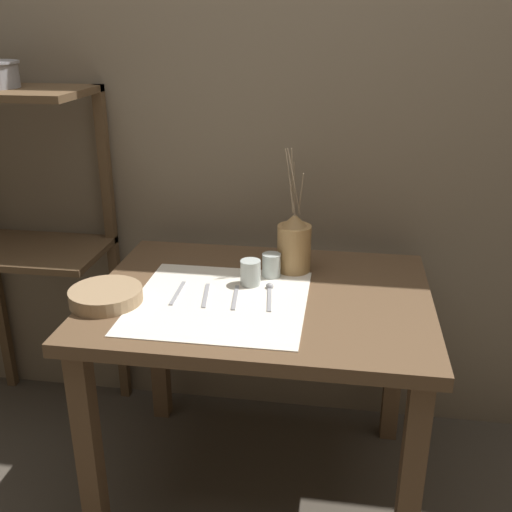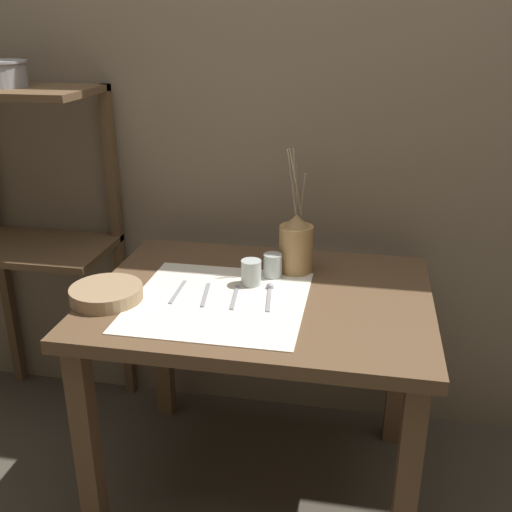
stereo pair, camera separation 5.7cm
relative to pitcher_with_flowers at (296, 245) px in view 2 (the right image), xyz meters
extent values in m
plane|color=#473F35|center=(-0.08, -0.19, -0.82)|extent=(12.00, 12.00, 0.00)
cube|color=#7A6B56|center=(-0.08, 0.31, 0.38)|extent=(7.00, 0.06, 2.40)
cube|color=brown|center=(-0.08, -0.19, -0.11)|extent=(1.02, 0.78, 0.04)
cube|color=brown|center=(-0.53, -0.52, -0.47)|extent=(0.06, 0.06, 0.68)
cube|color=brown|center=(0.37, -0.52, -0.47)|extent=(0.06, 0.06, 0.68)
cube|color=brown|center=(-0.53, 0.14, -0.47)|extent=(0.06, 0.06, 0.68)
cube|color=brown|center=(0.37, 0.14, -0.47)|extent=(0.06, 0.06, 0.68)
cube|color=brown|center=(-0.98, 0.08, 0.45)|extent=(0.56, 0.36, 0.02)
cube|color=brown|center=(-0.98, 0.08, -0.11)|extent=(0.56, 0.36, 0.02)
cube|color=brown|center=(-0.72, 0.24, -0.17)|extent=(0.04, 0.04, 1.28)
cube|color=silver|center=(-0.19, -0.26, -0.09)|extent=(0.50, 0.50, 0.00)
cylinder|color=#A87F4C|center=(0.00, 0.00, -0.01)|extent=(0.11, 0.11, 0.16)
cone|color=#A87F4C|center=(0.00, 0.00, 0.08)|extent=(0.08, 0.08, 0.04)
cylinder|color=#847056|center=(0.02, -0.01, 0.17)|extent=(0.02, 0.03, 0.14)
cylinder|color=#847056|center=(0.00, -0.02, 0.21)|extent=(0.05, 0.02, 0.21)
cylinder|color=#847056|center=(-0.01, 0.01, 0.18)|extent=(0.01, 0.03, 0.16)
cylinder|color=#847056|center=(-0.01, -0.01, 0.21)|extent=(0.01, 0.02, 0.21)
cylinder|color=#847056|center=(-0.02, 0.02, 0.17)|extent=(0.03, 0.03, 0.14)
cylinder|color=#847056|center=(-0.02, -0.02, 0.21)|extent=(0.04, 0.03, 0.21)
cylinder|color=#9E7F5B|center=(-0.52, -0.32, -0.07)|extent=(0.21, 0.21, 0.04)
cylinder|color=#B7C1BC|center=(-0.12, -0.13, -0.05)|extent=(0.06, 0.06, 0.08)
cylinder|color=#B7C1BC|center=(-0.07, -0.06, -0.05)|extent=(0.06, 0.06, 0.08)
cube|color=#939399|center=(-0.33, -0.23, -0.09)|extent=(0.02, 0.16, 0.00)
cube|color=#939399|center=(-0.24, -0.24, -0.09)|extent=(0.04, 0.16, 0.00)
cube|color=#939399|center=(-0.15, -0.24, -0.09)|extent=(0.03, 0.16, 0.00)
cube|color=#939399|center=(-0.05, -0.23, -0.09)|extent=(0.03, 0.16, 0.00)
sphere|color=#939399|center=(-0.06, -0.15, -0.08)|extent=(0.02, 0.02, 0.02)
camera|label=1|loc=(0.15, -1.81, 0.68)|focal=42.00mm
camera|label=2|loc=(0.21, -1.80, 0.68)|focal=42.00mm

